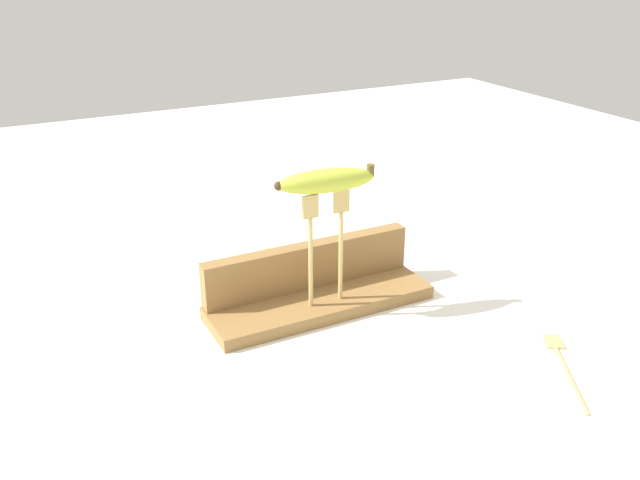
{
  "coord_description": "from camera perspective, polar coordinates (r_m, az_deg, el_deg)",
  "views": [
    {
      "loc": [
        -0.45,
        -0.86,
        0.55
      ],
      "look_at": [
        0.0,
        0.0,
        0.12
      ],
      "focal_mm": 38.33,
      "sensor_mm": 36.0,
      "label": 1
    }
  ],
  "objects": [
    {
      "name": "ground_plane",
      "position": [
        1.12,
        -0.0,
        -5.7
      ],
      "size": [
        3.0,
        3.0,
        0.0
      ],
      "primitive_type": "plane",
      "color": "white"
    },
    {
      "name": "wooden_board",
      "position": [
        1.11,
        -0.0,
        -5.22
      ],
      "size": [
        0.37,
        0.11,
        0.02
      ],
      "primitive_type": "cube",
      "color": "olive",
      "rests_on": "ground"
    },
    {
      "name": "board_backstop",
      "position": [
        1.12,
        -1.0,
        -2.12
      ],
      "size": [
        0.36,
        0.03,
        0.08
      ],
      "primitive_type": "cube",
      "color": "olive",
      "rests_on": "wooden_board"
    },
    {
      "name": "fork_stand_center",
      "position": [
        1.04,
        0.49,
        0.15
      ],
      "size": [
        0.08,
        0.01,
        0.19
      ],
      "color": "tan",
      "rests_on": "wooden_board"
    },
    {
      "name": "banana_raised_center",
      "position": [
        1.01,
        0.51,
        4.98
      ],
      "size": [
        0.16,
        0.06,
        0.04
      ],
      "color": "#B2C138",
      "rests_on": "fork_stand_center"
    },
    {
      "name": "fork_fallen_near",
      "position": [
        1.04,
        19.61,
        -9.43
      ],
      "size": [
        0.11,
        0.17,
        0.01
      ],
      "color": "tan",
      "rests_on": "ground"
    },
    {
      "name": "banana_chunk_near",
      "position": [
        1.22,
        -4.5,
        -2.03
      ],
      "size": [
        0.07,
        0.07,
        0.04
      ],
      "color": "#DBD147",
      "rests_on": "ground"
    }
  ]
}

